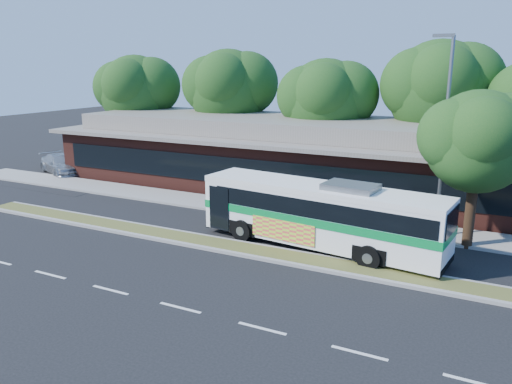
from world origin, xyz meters
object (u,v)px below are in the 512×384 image
sedan (61,164)px  lamp_post (444,132)px  sidewalk_tree (486,140)px  transit_bus (321,211)px

sedan → lamp_post: bearing=-72.1°
sedan → sidewalk_tree: 28.95m
lamp_post → sedan: size_ratio=1.88×
lamp_post → sedan: (-26.73, 2.68, -4.20)m
lamp_post → sidewalk_tree: lamp_post is taller
sedan → sidewalk_tree: size_ratio=0.70×
lamp_post → sedan: lamp_post is taller
transit_bus → sedan: size_ratio=2.29×
sedan → sidewalk_tree: bearing=-72.9°
lamp_post → sedan: 27.19m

